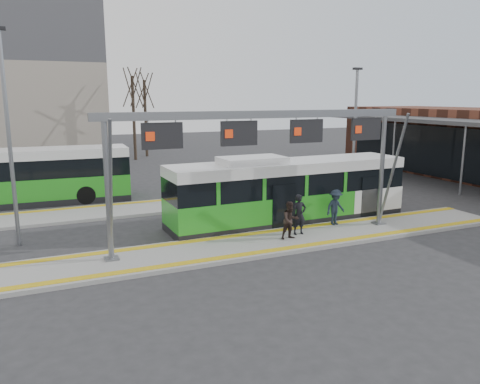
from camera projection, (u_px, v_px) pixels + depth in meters
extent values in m
plane|color=#2D2D30|center=(276.00, 243.00, 19.09)|extent=(120.00, 120.00, 0.00)
cube|color=gray|center=(276.00, 241.00, 19.08)|extent=(22.00, 3.00, 0.15)
cube|color=gray|center=(138.00, 209.00, 24.69)|extent=(20.00, 3.00, 0.15)
cube|color=gold|center=(263.00, 232.00, 20.09)|extent=(22.00, 0.35, 0.02)
cube|color=gold|center=(290.00, 248.00, 18.03)|extent=(22.00, 0.35, 0.02)
cube|color=gold|center=(133.00, 203.00, 25.70)|extent=(20.00, 0.35, 0.02)
cylinder|color=slate|center=(108.00, 190.00, 16.27)|extent=(0.20, 0.20, 5.05)
cube|color=slate|center=(112.00, 258.00, 16.77)|extent=(0.50, 0.50, 0.06)
cylinder|color=slate|center=(111.00, 194.00, 15.64)|extent=(0.12, 1.46, 4.90)
cylinder|color=slate|center=(382.00, 169.00, 20.99)|extent=(0.20, 0.20, 5.05)
cube|color=slate|center=(379.00, 223.00, 21.49)|extent=(0.50, 0.50, 0.06)
cylinder|color=slate|center=(393.00, 172.00, 20.36)|extent=(0.12, 1.46, 4.90)
cube|color=slate|center=(263.00, 114.00, 18.13)|extent=(13.00, 0.25, 0.30)
cube|color=black|center=(162.00, 136.00, 16.70)|extent=(1.50, 0.12, 0.95)
cube|color=red|center=(150.00, 136.00, 16.46)|extent=(0.32, 0.02, 0.32)
cube|color=black|center=(239.00, 133.00, 17.87)|extent=(1.50, 0.12, 0.95)
cube|color=red|center=(229.00, 134.00, 17.64)|extent=(0.32, 0.02, 0.32)
cube|color=black|center=(306.00, 131.00, 19.05)|extent=(1.50, 0.12, 0.95)
cube|color=red|center=(298.00, 132.00, 18.82)|extent=(0.32, 0.02, 0.32)
cube|color=black|center=(366.00, 129.00, 20.23)|extent=(1.50, 0.12, 0.95)
cube|color=red|center=(359.00, 129.00, 19.99)|extent=(0.32, 0.02, 0.32)
cylinder|color=slate|center=(463.00, 160.00, 28.08)|extent=(0.14, 0.14, 4.30)
cylinder|color=slate|center=(393.00, 150.00, 33.46)|extent=(0.14, 0.14, 4.30)
cube|color=black|center=(288.00, 218.00, 22.40)|extent=(11.76, 2.73, 0.34)
cube|color=green|center=(289.00, 203.00, 22.25)|extent=(11.76, 2.73, 1.12)
cube|color=black|center=(289.00, 181.00, 22.04)|extent=(11.76, 2.65, 0.98)
cube|color=white|center=(289.00, 166.00, 21.90)|extent=(11.76, 2.73, 0.49)
cube|color=orange|center=(386.00, 161.00, 24.32)|extent=(0.09, 1.74, 0.27)
cube|color=white|center=(252.00, 160.00, 21.02)|extent=(2.96, 1.80, 0.29)
cylinder|color=black|center=(218.00, 227.00, 19.68)|extent=(0.98, 0.31, 0.98)
cylinder|color=black|center=(200.00, 215.00, 21.62)|extent=(0.98, 0.31, 0.98)
cylinder|color=black|center=(362.00, 209.00, 22.81)|extent=(0.98, 0.31, 0.98)
cylinder|color=black|center=(335.00, 200.00, 24.75)|extent=(0.98, 0.31, 0.98)
cube|color=black|center=(15.00, 202.00, 25.80)|extent=(12.34, 3.06, 0.36)
cube|color=green|center=(14.00, 188.00, 25.65)|extent=(12.34, 3.06, 1.17)
cube|color=black|center=(12.00, 169.00, 25.43)|extent=(12.34, 2.98, 1.02)
cube|color=white|center=(11.00, 155.00, 25.28)|extent=(12.34, 3.06, 0.51)
cylinder|color=black|center=(86.00, 195.00, 26.01)|extent=(1.03, 0.34, 1.02)
cylinder|color=black|center=(84.00, 188.00, 28.11)|extent=(1.03, 0.34, 1.02)
imported|color=black|center=(299.00, 214.00, 19.70)|extent=(0.63, 0.43, 1.71)
imported|color=black|center=(290.00, 220.00, 19.04)|extent=(0.78, 0.62, 1.56)
imported|color=#1D2735|center=(335.00, 207.00, 21.18)|extent=(1.14, 0.79, 1.62)
cylinder|color=#382B21|center=(134.00, 118.00, 43.72)|extent=(0.28, 0.28, 7.79)
cylinder|color=#382B21|center=(146.00, 119.00, 46.42)|extent=(0.28, 0.28, 7.48)
cylinder|color=slate|center=(9.00, 142.00, 17.99)|extent=(0.16, 0.16, 8.35)
cylinder|color=slate|center=(354.00, 136.00, 26.26)|extent=(0.16, 0.16, 7.38)
cube|color=black|center=(358.00, 69.00, 25.53)|extent=(0.50, 0.25, 0.12)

